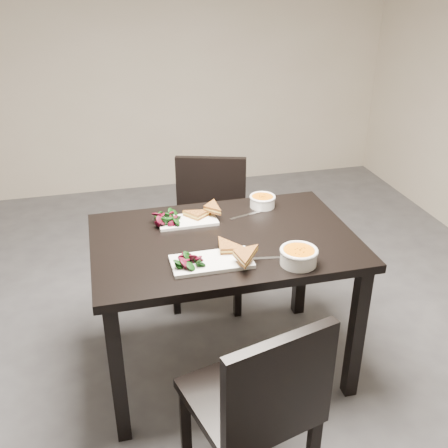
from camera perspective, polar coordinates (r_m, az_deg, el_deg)
The scene contains 14 objects.
ground at distance 2.77m, azimuth -8.44°, elevation -16.44°, with size 5.00×5.00×0.00m, color #47474C.
table at distance 2.44m, azimuth 0.00°, elevation -3.53°, with size 1.20×0.80×0.75m.
chair_near at distance 1.97m, azimuth 3.92°, elevation -18.81°, with size 0.51×0.51×0.85m.
chair_far at distance 3.13m, azimuth -1.56°, elevation 0.26°, with size 0.53×0.53×0.85m.
plate_near at distance 2.19m, azimuth -1.37°, elevation -4.13°, with size 0.34×0.17×0.02m, color white.
sandwich_near at distance 2.20m, azimuth 0.18°, elevation -2.92°, with size 0.17×0.13×0.05m, color #A06321, non-canonical shape.
salad_near at distance 2.16m, azimuth -3.97°, elevation -3.74°, with size 0.11×0.10×0.05m, color black, non-canonical shape.
soup_bowl_near at distance 2.20m, azimuth 8.14°, elevation -3.41°, with size 0.16×0.16×0.07m.
cutlery_near at distance 2.24m, azimuth 5.31°, elevation -3.69°, with size 0.18×0.02×0.00m, color silver.
plate_far at distance 2.54m, azimuth -3.99°, elevation 0.33°, with size 0.28×0.14×0.01m, color white.
sandwich_far at distance 2.52m, azimuth -2.49°, elevation 0.96°, with size 0.14×0.11×0.05m, color #A06321, non-canonical shape.
salad_far at distance 2.51m, azimuth -6.25°, elevation 0.62°, with size 0.09×0.08×0.04m, color black, non-canonical shape.
soup_bowl_far at distance 2.69m, azimuth 4.21°, elevation 2.58°, with size 0.13×0.13×0.06m.
cutlery_far at distance 2.60m, azimuth 2.40°, elevation 0.95°, with size 0.18×0.02×0.00m, color silver.
Camera 1 is at (-0.11, -2.02, 1.89)m, focal length 41.96 mm.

